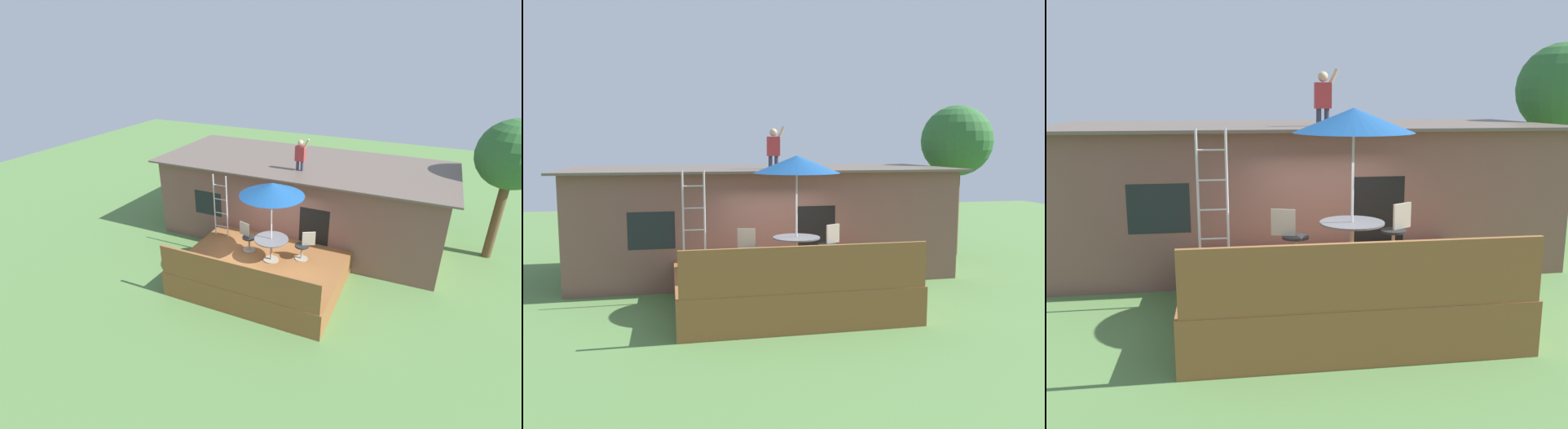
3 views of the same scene
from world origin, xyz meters
The scene contains 11 objects.
ground_plane centered at (0.00, 0.00, 0.00)m, with size 40.00×40.00×0.00m, color #567F42.
house centered at (0.00, 3.60, 1.48)m, with size 10.50×4.50×2.94m.
deck centered at (0.00, 0.00, 0.40)m, with size 4.86×3.83×0.80m, color brown.
deck_railing centered at (0.00, -1.87, 1.25)m, with size 4.76×0.08×0.90m, color brown.
patio_table centered at (0.24, 0.05, 1.39)m, with size 1.04×1.04×0.74m.
patio_umbrella centered at (0.24, 0.05, 3.15)m, with size 1.90×1.90×2.54m.
step_ladder centered at (-1.96, 0.85, 1.90)m, with size 0.52×0.04×2.20m.
person_figure centered at (0.21, 2.57, 3.55)m, with size 0.47×0.20×1.11m.
patio_chair_left centered at (-0.71, 0.34, 1.26)m, with size 0.61×0.44×0.92m.
patio_chair_right centered at (1.13, 0.54, 1.26)m, with size 0.58×0.44×0.92m.
backyard_tree centered at (6.59, 4.65, 3.65)m, with size 2.26×2.26×4.83m.
Camera 1 is at (4.21, -9.49, 7.12)m, focal length 26.76 mm.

